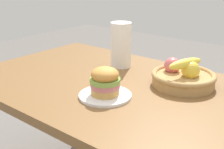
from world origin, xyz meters
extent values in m
cube|color=brown|center=(0.00, 0.00, 0.73)|extent=(1.40, 0.90, 0.04)
cylinder|color=brown|center=(-0.62, 0.37, 0.35)|extent=(0.07, 0.07, 0.71)
cylinder|color=white|center=(0.08, -0.15, 0.76)|extent=(0.22, 0.22, 0.01)
cylinder|color=tan|center=(0.08, -0.15, 0.78)|extent=(0.12, 0.12, 0.03)
cylinder|color=#C67075|center=(0.08, -0.15, 0.80)|extent=(0.12, 0.12, 0.02)
cylinder|color=#84A84C|center=(0.08, -0.15, 0.82)|extent=(0.13, 0.13, 0.02)
ellipsoid|color=gold|center=(0.08, -0.15, 0.85)|extent=(0.12, 0.12, 0.06)
cylinder|color=tan|center=(0.27, 0.18, 0.78)|extent=(0.28, 0.28, 0.05)
torus|color=tan|center=(0.27, 0.18, 0.80)|extent=(0.29, 0.29, 0.02)
sphere|color=gold|center=(0.30, 0.18, 0.83)|extent=(0.08, 0.08, 0.08)
sphere|color=#D16066|center=(0.20, 0.19, 0.83)|extent=(0.08, 0.08, 0.08)
ellipsoid|color=yellow|center=(0.28, 0.16, 0.86)|extent=(0.11, 0.20, 0.05)
cylinder|color=white|center=(-0.12, 0.22, 0.87)|extent=(0.11, 0.11, 0.24)
camera|label=1|loc=(0.82, -1.02, 1.26)|focal=48.03mm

